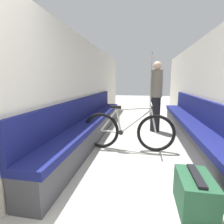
# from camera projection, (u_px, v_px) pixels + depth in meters

# --- Properties ---
(wall_left) EXTENTS (0.10, 9.13, 2.24)m
(wall_left) POSITION_uv_depth(u_px,v_px,m) (83.00, 89.00, 3.99)
(wall_left) COLOR beige
(wall_left) RESTS_ON ground
(wall_right) EXTENTS (0.10, 9.13, 2.24)m
(wall_right) POSITION_uv_depth(u_px,v_px,m) (207.00, 90.00, 3.53)
(wall_right) COLOR beige
(wall_right) RESTS_ON ground
(bench_seat_row_left) EXTENTS (0.43, 4.78, 0.95)m
(bench_seat_row_left) POSITION_uv_depth(u_px,v_px,m) (92.00, 125.00, 3.96)
(bench_seat_row_left) COLOR #3D3D42
(bench_seat_row_left) RESTS_ON ground
(bench_seat_row_right) EXTENTS (0.43, 4.78, 0.95)m
(bench_seat_row_right) POSITION_uv_depth(u_px,v_px,m) (193.00, 130.00, 3.59)
(bench_seat_row_right) COLOR #3D3D42
(bench_seat_row_right) RESTS_ON ground
(bicycle) EXTENTS (1.75, 0.46, 0.91)m
(bicycle) POSITION_uv_depth(u_px,v_px,m) (128.00, 131.00, 3.32)
(bicycle) COLOR black
(bicycle) RESTS_ON ground
(grab_pole_near) EXTENTS (0.08, 0.08, 2.22)m
(grab_pole_near) POSITION_uv_depth(u_px,v_px,m) (151.00, 88.00, 5.65)
(grab_pole_near) COLOR gray
(grab_pole_near) RESTS_ON ground
(passenger_standing) EXTENTS (0.30, 0.30, 1.79)m
(passenger_standing) POSITION_uv_depth(u_px,v_px,m) (156.00, 96.00, 4.48)
(passenger_standing) COLOR black
(passenger_standing) RESTS_ON ground
(luggage_bag) EXTENTS (0.33, 0.52, 0.39)m
(luggage_bag) POSITION_uv_depth(u_px,v_px,m) (195.00, 193.00, 1.78)
(luggage_bag) COLOR #1E472D
(luggage_bag) RESTS_ON ground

